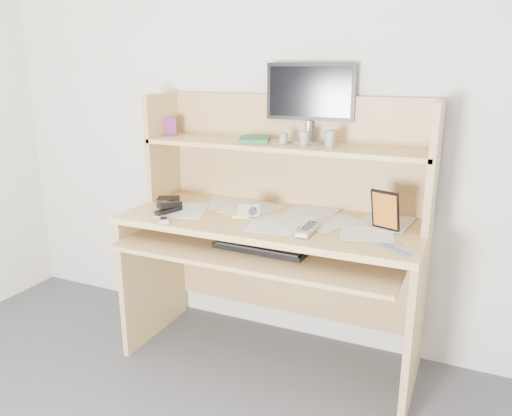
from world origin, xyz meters
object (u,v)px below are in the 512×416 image
at_px(game_case, 385,210).
at_px(tv_remote, 308,229).
at_px(desk, 277,225).
at_px(monitor, 310,100).
at_px(keyboard, 261,247).

bearing_deg(game_case, tv_remote, -134.45).
bearing_deg(desk, game_case, -6.27).
height_order(tv_remote, game_case, game_case).
relative_size(tv_remote, monitor, 0.45).
relative_size(desk, tv_remote, 7.18).
distance_m(tv_remote, game_case, 0.34).
xyz_separation_m(tv_remote, monitor, (-0.13, 0.38, 0.51)).
height_order(keyboard, tv_remote, tv_remote).
relative_size(desk, monitor, 3.26).
bearing_deg(desk, tv_remote, -42.52).
bearing_deg(monitor, desk, -121.65).
xyz_separation_m(keyboard, game_case, (0.50, 0.18, 0.18)).
relative_size(keyboard, game_case, 2.44).
height_order(keyboard, monitor, monitor).
relative_size(game_case, monitor, 0.41).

